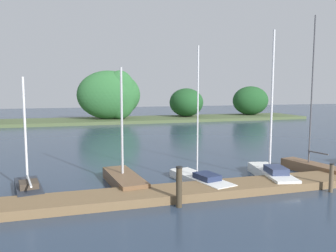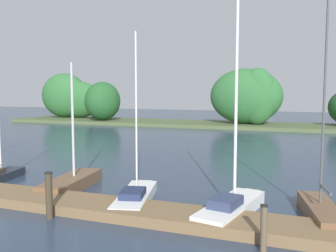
# 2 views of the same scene
# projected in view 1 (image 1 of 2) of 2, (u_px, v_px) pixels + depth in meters

# --- Properties ---
(dock_pier) EXTENTS (29.84, 1.80, 0.35)m
(dock_pier) POSITION_uv_depth(u_px,v_px,m) (165.00, 194.00, 13.70)
(dock_pier) COLOR brown
(dock_pier) RESTS_ON ground
(far_shore) EXTENTS (60.91, 8.21, 6.98)m
(far_shore) POSITION_uv_depth(u_px,v_px,m) (59.00, 101.00, 44.11)
(far_shore) COLOR #4C5B38
(far_shore) RESTS_ON ground
(sailboat_2) EXTENTS (1.52, 3.46, 4.98)m
(sailboat_2) POSITION_uv_depth(u_px,v_px,m) (28.00, 186.00, 14.34)
(sailboat_2) COLOR #232833
(sailboat_2) RESTS_ON ground
(sailboat_3) EXTENTS (1.64, 4.16, 5.46)m
(sailboat_3) POSITION_uv_depth(u_px,v_px,m) (123.00, 178.00, 15.56)
(sailboat_3) COLOR brown
(sailboat_3) RESTS_ON ground
(sailboat_4) EXTENTS (2.00, 4.23, 6.45)m
(sailboat_4) POSITION_uv_depth(u_px,v_px,m) (199.00, 178.00, 15.70)
(sailboat_4) COLOR white
(sailboat_4) RESTS_ON ground
(sailboat_5) EXTENTS (1.84, 4.32, 7.31)m
(sailboat_5) POSITION_uv_depth(u_px,v_px,m) (271.00, 172.00, 16.54)
(sailboat_5) COLOR white
(sailboat_5) RESTS_ON ground
(sailboat_6) EXTENTS (1.60, 3.74, 8.26)m
(sailboat_6) POSITION_uv_depth(u_px,v_px,m) (310.00, 166.00, 17.91)
(sailboat_6) COLOR brown
(sailboat_6) RESTS_ON ground
(mooring_piling_2) EXTENTS (0.26, 0.26, 1.57)m
(mooring_piling_2) POSITION_uv_depth(u_px,v_px,m) (179.00, 187.00, 12.56)
(mooring_piling_2) COLOR #3D3323
(mooring_piling_2) RESTS_ON ground
(mooring_piling_3) EXTENTS (0.20, 0.20, 1.27)m
(mooring_piling_3) POSITION_uv_depth(u_px,v_px,m) (331.00, 178.00, 14.43)
(mooring_piling_3) COLOR brown
(mooring_piling_3) RESTS_ON ground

